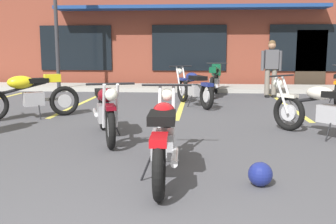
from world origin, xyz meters
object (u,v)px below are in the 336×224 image
motorcycle_orange_scrambler (106,110)px  motorcycle_cream_vintage (215,78)px  motorcycle_green_cafe_racer (194,87)px  helmet_on_pavement (260,174)px  motorcycle_black_cruiser (23,93)px  person_in_black_shirt (271,65)px  motorcycle_foreground_classic (163,136)px  motorcycle_silver_naked (326,109)px

motorcycle_orange_scrambler → motorcycle_cream_vintage: bearing=72.6°
motorcycle_green_cafe_racer → helmet_on_pavement: 6.00m
motorcycle_black_cruiser → person_in_black_shirt: person_in_black_shirt is taller
motorcycle_green_cafe_racer → motorcycle_cream_vintage: (0.59, 2.20, 0.07)m
person_in_black_shirt → motorcycle_green_cafe_racer: bearing=-139.1°
motorcycle_foreground_classic → motorcycle_cream_vintage: 7.93m
motorcycle_cream_vintage → motorcycle_foreground_classic: bearing=-95.8°
motorcycle_silver_naked → helmet_on_pavement: bearing=-119.3°
motorcycle_green_cafe_racer → motorcycle_cream_vintage: 2.28m
motorcycle_silver_naked → motorcycle_orange_scrambler: bearing=-173.7°
motorcycle_green_cafe_racer → motorcycle_cream_vintage: bearing=75.0°
motorcycle_cream_vintage → person_in_black_shirt: size_ratio=1.26×
motorcycle_cream_vintage → person_in_black_shirt: person_in_black_shirt is taller
motorcycle_black_cruiser → person_in_black_shirt: 7.04m
motorcycle_foreground_classic → motorcycle_green_cafe_racer: (0.22, 5.68, 0.00)m
motorcycle_black_cruiser → person_in_black_shirt: (5.65, 4.17, 0.42)m
motorcycle_black_cruiser → motorcycle_foreground_classic: bearing=-47.0°
motorcycle_green_cafe_racer → helmet_on_pavement: motorcycle_green_cafe_racer is taller
motorcycle_cream_vintage → motorcycle_black_cruiser: bearing=-132.1°
motorcycle_green_cafe_racer → motorcycle_orange_scrambler: 4.09m
motorcycle_green_cafe_racer → helmet_on_pavement: (0.83, -5.93, -0.33)m
motorcycle_silver_naked → helmet_on_pavement: size_ratio=6.54×
motorcycle_silver_naked → motorcycle_cream_vintage: same height
motorcycle_green_cafe_racer → person_in_black_shirt: (2.23, 1.93, 0.49)m
helmet_on_pavement → motorcycle_cream_vintage: bearing=91.7°
motorcycle_silver_naked → person_in_black_shirt: person_in_black_shirt is taller
motorcycle_foreground_classic → motorcycle_silver_naked: 3.27m
motorcycle_silver_naked → motorcycle_cream_vintage: bearing=105.9°
motorcycle_foreground_classic → helmet_on_pavement: size_ratio=8.11×
motorcycle_foreground_classic → motorcycle_green_cafe_racer: size_ratio=1.08×
motorcycle_black_cruiser → motorcycle_cream_vintage: (4.01, 4.44, 0.00)m
motorcycle_black_cruiser → motorcycle_cream_vintage: bearing=47.9°
motorcycle_green_cafe_racer → person_in_black_shirt: bearing=40.9°
motorcycle_cream_vintage → helmet_on_pavement: 8.15m
motorcycle_cream_vintage → motorcycle_green_cafe_racer: bearing=-105.0°
motorcycle_foreground_classic → motorcycle_cream_vintage: bearing=84.2°
motorcycle_cream_vintage → person_in_black_shirt: 1.71m
motorcycle_orange_scrambler → helmet_on_pavement: motorcycle_orange_scrambler is taller
motorcycle_black_cruiser → motorcycle_silver_naked: size_ratio=1.07×
motorcycle_black_cruiser → motorcycle_silver_naked: (5.63, -1.24, -0.07)m
person_in_black_shirt → helmet_on_pavement: person_in_black_shirt is taller
motorcycle_green_cafe_racer → motorcycle_silver_naked: bearing=-57.6°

